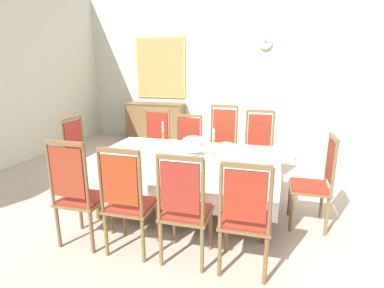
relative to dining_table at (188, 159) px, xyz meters
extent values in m
cube|color=#B9A494|center=(0.00, 0.14, -0.69)|extent=(7.14, 7.17, 0.04)
cube|color=beige|center=(0.00, 3.77, 1.04)|extent=(7.14, 0.08, 3.42)
cylinder|color=brown|center=(-0.97, -0.49, -0.31)|extent=(0.07, 0.07, 0.71)
cylinder|color=brown|center=(0.97, -0.49, -0.31)|extent=(0.07, 0.07, 0.71)
cylinder|color=brown|center=(-0.97, 0.49, -0.31)|extent=(0.07, 0.07, 0.71)
cylinder|color=brown|center=(0.97, 0.49, -0.31)|extent=(0.07, 0.07, 0.71)
cube|color=brown|center=(0.00, 0.00, 0.00)|extent=(2.01, 1.06, 0.08)
cube|color=brown|center=(0.00, 0.00, 0.06)|extent=(2.13, 1.18, 0.03)
cube|color=white|center=(0.00, 0.00, 0.07)|extent=(2.15, 1.20, 0.00)
cube|color=white|center=(0.00, -0.59, -0.15)|extent=(2.15, 0.00, 0.45)
cube|color=white|center=(0.00, 0.59, -0.15)|extent=(2.15, 0.00, 0.45)
cube|color=white|center=(-1.07, 0.00, -0.15)|extent=(0.00, 1.20, 0.45)
cube|color=white|center=(1.07, 0.00, -0.15)|extent=(0.00, 1.20, 0.45)
cylinder|color=brown|center=(-1.02, -0.75, -0.45)|extent=(0.04, 0.04, 0.44)
cylinder|color=brown|center=(-0.64, -0.75, -0.45)|extent=(0.04, 0.04, 0.44)
cylinder|color=brown|center=(-1.02, -1.11, -0.45)|extent=(0.04, 0.04, 0.44)
cylinder|color=brown|center=(-0.64, -1.11, -0.45)|extent=(0.04, 0.04, 0.44)
cube|color=brown|center=(-0.83, -0.93, -0.22)|extent=(0.44, 0.42, 0.03)
cube|color=maroon|center=(-0.83, -0.93, -0.19)|extent=(0.40, 0.38, 0.02)
cylinder|color=brown|center=(-1.03, -1.12, 0.11)|extent=(0.03, 0.03, 0.63)
cylinder|color=brown|center=(-0.64, -1.12, 0.11)|extent=(0.03, 0.03, 0.63)
cube|color=maroon|center=(-0.83, -1.12, 0.14)|extent=(0.34, 0.02, 0.48)
cube|color=brown|center=(-0.83, -1.12, 0.42)|extent=(0.40, 0.04, 0.04)
cylinder|color=brown|center=(-0.64, 0.75, -0.45)|extent=(0.04, 0.04, 0.44)
cylinder|color=brown|center=(-1.02, 0.75, -0.45)|extent=(0.04, 0.04, 0.44)
cylinder|color=brown|center=(-0.64, 1.11, -0.45)|extent=(0.04, 0.04, 0.44)
cylinder|color=brown|center=(-1.02, 1.11, -0.45)|extent=(0.04, 0.04, 0.44)
cube|color=brown|center=(-0.83, 0.93, -0.22)|extent=(0.44, 0.42, 0.03)
cube|color=maroon|center=(-0.83, 0.93, -0.19)|extent=(0.40, 0.38, 0.02)
cylinder|color=brown|center=(-0.64, 1.12, 0.11)|extent=(0.03, 0.03, 0.62)
cylinder|color=brown|center=(-1.03, 1.12, 0.11)|extent=(0.03, 0.03, 0.62)
cube|color=maroon|center=(-0.83, 1.12, 0.14)|extent=(0.34, 0.02, 0.47)
cube|color=brown|center=(-0.83, 1.12, 0.42)|extent=(0.40, 0.04, 0.04)
cylinder|color=brown|center=(-0.49, -0.75, -0.45)|extent=(0.04, 0.04, 0.44)
cylinder|color=brown|center=(-0.11, -0.75, -0.45)|extent=(0.04, 0.04, 0.44)
cylinder|color=brown|center=(-0.49, -1.11, -0.45)|extent=(0.04, 0.04, 0.44)
cylinder|color=brown|center=(-0.11, -1.11, -0.45)|extent=(0.04, 0.04, 0.44)
cube|color=brown|center=(-0.30, -0.93, -0.22)|extent=(0.44, 0.42, 0.03)
cube|color=maroon|center=(-0.30, -0.93, -0.19)|extent=(0.40, 0.38, 0.02)
cylinder|color=brown|center=(-0.49, -1.12, 0.09)|extent=(0.03, 0.03, 0.60)
cylinder|color=brown|center=(-0.10, -1.12, 0.09)|extent=(0.03, 0.03, 0.60)
cube|color=maroon|center=(-0.30, -1.12, 0.12)|extent=(0.34, 0.02, 0.45)
cube|color=brown|center=(-0.30, -1.12, 0.39)|extent=(0.40, 0.04, 0.04)
cylinder|color=brown|center=(-0.11, 0.75, -0.45)|extent=(0.04, 0.04, 0.44)
cylinder|color=brown|center=(-0.49, 0.75, -0.45)|extent=(0.04, 0.04, 0.44)
cylinder|color=brown|center=(-0.11, 1.11, -0.45)|extent=(0.04, 0.04, 0.44)
cylinder|color=brown|center=(-0.49, 1.11, -0.45)|extent=(0.04, 0.04, 0.44)
cube|color=brown|center=(-0.30, 0.93, -0.22)|extent=(0.44, 0.42, 0.03)
cube|color=maroon|center=(-0.30, 0.93, -0.19)|extent=(0.40, 0.38, 0.02)
cylinder|color=brown|center=(-0.10, 1.12, 0.07)|extent=(0.03, 0.03, 0.55)
cylinder|color=brown|center=(-0.49, 1.12, 0.07)|extent=(0.03, 0.03, 0.55)
cube|color=maroon|center=(-0.30, 1.12, 0.10)|extent=(0.34, 0.02, 0.42)
cube|color=brown|center=(-0.30, 1.12, 0.35)|extent=(0.40, 0.04, 0.04)
cylinder|color=brown|center=(0.07, -0.75, -0.45)|extent=(0.04, 0.04, 0.44)
cylinder|color=brown|center=(0.45, -0.75, -0.45)|extent=(0.04, 0.04, 0.44)
cylinder|color=brown|center=(0.07, -1.11, -0.45)|extent=(0.04, 0.04, 0.44)
cylinder|color=brown|center=(0.45, -1.11, -0.45)|extent=(0.04, 0.04, 0.44)
cube|color=brown|center=(0.26, -0.93, -0.22)|extent=(0.44, 0.42, 0.03)
cube|color=maroon|center=(0.26, -0.93, -0.19)|extent=(0.40, 0.38, 0.02)
cylinder|color=brown|center=(0.06, -1.12, 0.09)|extent=(0.03, 0.03, 0.58)
cylinder|color=brown|center=(0.45, -1.12, 0.09)|extent=(0.03, 0.03, 0.58)
cube|color=maroon|center=(0.26, -1.12, 0.12)|extent=(0.34, 0.02, 0.44)
cube|color=brown|center=(0.26, -1.12, 0.38)|extent=(0.40, 0.04, 0.04)
cylinder|color=brown|center=(0.45, 0.75, -0.45)|extent=(0.04, 0.04, 0.44)
cylinder|color=brown|center=(0.07, 0.75, -0.45)|extent=(0.04, 0.04, 0.44)
cylinder|color=brown|center=(0.45, 1.11, -0.45)|extent=(0.04, 0.04, 0.44)
cylinder|color=brown|center=(0.07, 1.11, -0.45)|extent=(0.04, 0.04, 0.44)
cube|color=brown|center=(0.26, 0.93, -0.22)|extent=(0.44, 0.42, 0.03)
cube|color=maroon|center=(0.26, 0.93, -0.19)|extent=(0.40, 0.38, 0.02)
cylinder|color=brown|center=(0.45, 1.12, 0.15)|extent=(0.03, 0.03, 0.72)
cylinder|color=brown|center=(0.06, 1.12, 0.15)|extent=(0.03, 0.03, 0.72)
cube|color=maroon|center=(0.26, 1.12, 0.19)|extent=(0.34, 0.02, 0.55)
cube|color=brown|center=(0.26, 1.12, 0.51)|extent=(0.40, 0.04, 0.04)
cylinder|color=brown|center=(0.60, -0.75, -0.45)|extent=(0.04, 0.04, 0.44)
cylinder|color=brown|center=(0.98, -0.75, -0.45)|extent=(0.04, 0.04, 0.44)
cylinder|color=brown|center=(0.60, -1.11, -0.45)|extent=(0.04, 0.04, 0.44)
cylinder|color=brown|center=(0.98, -1.11, -0.45)|extent=(0.04, 0.04, 0.44)
cube|color=brown|center=(0.79, -0.93, -0.22)|extent=(0.44, 0.42, 0.03)
cube|color=maroon|center=(0.79, -0.93, -0.19)|extent=(0.40, 0.38, 0.02)
cylinder|color=brown|center=(0.60, -1.12, 0.08)|extent=(0.03, 0.03, 0.56)
cylinder|color=brown|center=(0.99, -1.12, 0.08)|extent=(0.03, 0.03, 0.56)
cube|color=maroon|center=(0.79, -1.12, 0.10)|extent=(0.34, 0.02, 0.42)
cube|color=brown|center=(0.79, -1.12, 0.36)|extent=(0.40, 0.04, 0.04)
cylinder|color=brown|center=(0.98, 0.75, -0.45)|extent=(0.04, 0.04, 0.44)
cylinder|color=brown|center=(0.60, 0.75, -0.45)|extent=(0.04, 0.04, 0.44)
cylinder|color=brown|center=(0.98, 1.11, -0.45)|extent=(0.04, 0.04, 0.44)
cylinder|color=brown|center=(0.60, 1.11, -0.45)|extent=(0.04, 0.04, 0.44)
cube|color=brown|center=(0.79, 0.93, -0.22)|extent=(0.44, 0.42, 0.03)
cube|color=maroon|center=(0.79, 0.93, -0.19)|extent=(0.40, 0.38, 0.02)
cylinder|color=brown|center=(0.99, 1.12, 0.13)|extent=(0.03, 0.03, 0.66)
cylinder|color=brown|center=(0.60, 1.12, 0.13)|extent=(0.03, 0.03, 0.66)
cube|color=maroon|center=(0.79, 1.12, 0.16)|extent=(0.34, 0.02, 0.50)
cube|color=brown|center=(0.79, 1.12, 0.46)|extent=(0.40, 0.04, 0.04)
cylinder|color=brown|center=(-1.23, 0.19, -0.45)|extent=(0.04, 0.04, 0.44)
cylinder|color=brown|center=(-1.23, -0.19, -0.45)|extent=(0.04, 0.04, 0.44)
cylinder|color=brown|center=(-1.59, 0.19, -0.45)|extent=(0.04, 0.04, 0.44)
cylinder|color=brown|center=(-1.59, -0.19, -0.45)|extent=(0.04, 0.04, 0.44)
cube|color=brown|center=(-1.41, 0.00, -0.22)|extent=(0.42, 0.44, 0.03)
cube|color=maroon|center=(-1.41, 0.00, -0.19)|extent=(0.38, 0.40, 0.02)
cylinder|color=brown|center=(-1.60, 0.20, 0.12)|extent=(0.03, 0.03, 0.64)
cylinder|color=brown|center=(-1.60, -0.19, 0.12)|extent=(0.03, 0.03, 0.64)
cube|color=maroon|center=(-1.60, 0.00, 0.15)|extent=(0.02, 0.34, 0.48)
cube|color=brown|center=(-1.60, 0.00, 0.43)|extent=(0.04, 0.40, 0.04)
cylinder|color=brown|center=(1.23, -0.19, -0.45)|extent=(0.04, 0.04, 0.44)
cylinder|color=brown|center=(1.23, 0.19, -0.45)|extent=(0.04, 0.04, 0.44)
cylinder|color=brown|center=(1.59, -0.19, -0.45)|extent=(0.04, 0.04, 0.44)
cylinder|color=brown|center=(1.59, 0.19, -0.45)|extent=(0.04, 0.04, 0.44)
cube|color=brown|center=(1.41, 0.00, -0.22)|extent=(0.42, 0.44, 0.03)
cube|color=maroon|center=(1.41, 0.00, -0.19)|extent=(0.38, 0.40, 0.02)
cylinder|color=brown|center=(1.60, -0.19, 0.08)|extent=(0.03, 0.03, 0.57)
cylinder|color=brown|center=(1.60, 0.20, 0.08)|extent=(0.03, 0.03, 0.57)
cube|color=maroon|center=(1.60, 0.00, 0.11)|extent=(0.02, 0.34, 0.43)
cube|color=brown|center=(1.60, 0.00, 0.37)|extent=(0.04, 0.40, 0.04)
cylinder|color=white|center=(0.07, 0.00, 0.08)|extent=(0.17, 0.17, 0.02)
ellipsoid|color=white|center=(0.07, 0.00, 0.16)|extent=(0.30, 0.30, 0.14)
ellipsoid|color=white|center=(0.07, 0.00, 0.24)|extent=(0.27, 0.27, 0.11)
sphere|color=#4D675D|center=(0.07, 0.00, 0.30)|extent=(0.03, 0.03, 0.03)
cylinder|color=gold|center=(-0.31, 0.00, 0.08)|extent=(0.07, 0.07, 0.02)
cylinder|color=gold|center=(-0.31, 0.00, 0.21)|extent=(0.02, 0.02, 0.24)
cone|color=gold|center=(-0.31, 0.00, 0.34)|extent=(0.04, 0.04, 0.02)
cylinder|color=silver|center=(-0.31, 0.00, 0.40)|extent=(0.02, 0.02, 0.10)
cylinder|color=gold|center=(0.31, 0.00, 0.08)|extent=(0.07, 0.07, 0.02)
cylinder|color=gold|center=(0.31, 0.00, 0.19)|extent=(0.02, 0.02, 0.19)
cone|color=gold|center=(0.31, 0.00, 0.29)|extent=(0.04, 0.04, 0.02)
cylinder|color=silver|center=(0.31, 0.00, 0.35)|extent=(0.02, 0.02, 0.10)
cylinder|color=white|center=(0.40, 0.48, 0.09)|extent=(0.16, 0.16, 0.03)
cylinder|color=white|center=(0.40, 0.48, 0.10)|extent=(0.13, 0.13, 0.02)
torus|color=#4D675D|center=(0.40, 0.48, 0.11)|extent=(0.15, 0.15, 0.01)
cylinder|color=white|center=(-0.35, 0.46, 0.09)|extent=(0.15, 0.15, 0.03)
cylinder|color=white|center=(-0.35, 0.46, 0.09)|extent=(0.12, 0.12, 0.02)
torus|color=#4D675D|center=(-0.35, 0.46, 0.10)|extent=(0.14, 0.14, 0.01)
cube|color=gold|center=(0.52, 0.44, 0.08)|extent=(0.04, 0.14, 0.00)
ellipsoid|color=gold|center=(0.50, 0.52, 0.08)|extent=(0.03, 0.05, 0.01)
cube|color=gold|center=(-0.46, 0.43, 0.08)|extent=(0.03, 0.14, 0.00)
ellipsoid|color=gold|center=(-0.44, 0.51, 0.08)|extent=(0.03, 0.05, 0.01)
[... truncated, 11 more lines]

